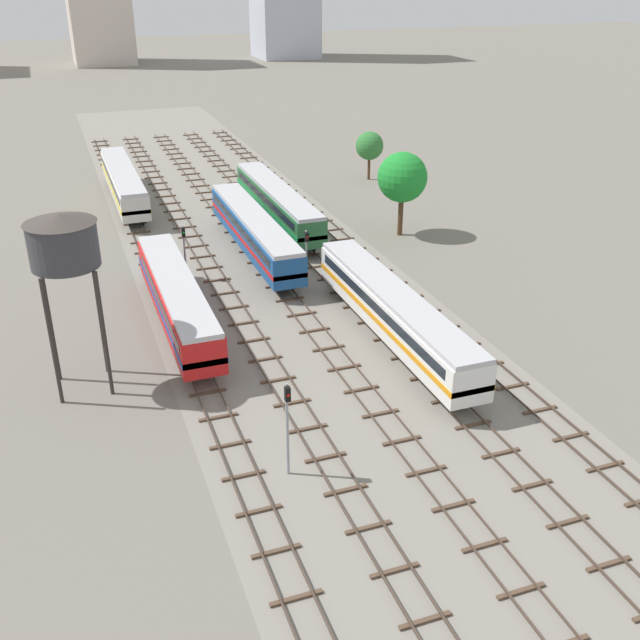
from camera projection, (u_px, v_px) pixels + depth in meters
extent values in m
plane|color=slate|center=(277.00, 284.00, 63.14)|extent=(480.00, 480.00, 0.00)
cube|color=gray|center=(277.00, 284.00, 63.14)|extent=(22.79, 176.00, 0.01)
cube|color=#47382D|center=(157.00, 294.00, 60.78)|extent=(0.07, 126.00, 0.15)
cube|color=#47382D|center=(174.00, 292.00, 61.22)|extent=(0.07, 126.00, 0.15)
cube|color=brown|center=(296.00, 598.00, 31.92)|extent=(2.40, 0.22, 0.14)
cube|color=brown|center=(276.00, 551.00, 34.45)|extent=(2.40, 0.22, 0.14)
cube|color=brown|center=(259.00, 511.00, 36.99)|extent=(2.40, 0.22, 0.14)
cube|color=brown|center=(244.00, 476.00, 39.52)|extent=(2.40, 0.22, 0.14)
cube|color=brown|center=(230.00, 445.00, 42.05)|extent=(2.40, 0.22, 0.14)
cube|color=brown|center=(218.00, 417.00, 44.59)|extent=(2.40, 0.22, 0.14)
cube|color=brown|center=(208.00, 393.00, 47.12)|extent=(2.40, 0.22, 0.14)
cube|color=brown|center=(198.00, 371.00, 49.66)|extent=(2.40, 0.22, 0.14)
cube|color=brown|center=(190.00, 351.00, 52.19)|extent=(2.40, 0.22, 0.14)
cube|color=brown|center=(182.00, 333.00, 54.73)|extent=(2.40, 0.22, 0.14)
cube|color=brown|center=(175.00, 316.00, 57.26)|extent=(2.40, 0.22, 0.14)
cube|color=brown|center=(168.00, 301.00, 59.79)|extent=(2.40, 0.22, 0.14)
cube|color=brown|center=(162.00, 288.00, 62.33)|extent=(2.40, 0.22, 0.14)
cube|color=brown|center=(157.00, 275.00, 64.86)|extent=(2.40, 0.22, 0.14)
cube|color=brown|center=(152.00, 263.00, 67.40)|extent=(2.40, 0.22, 0.14)
cube|color=brown|center=(147.00, 252.00, 69.93)|extent=(2.40, 0.22, 0.14)
cube|color=brown|center=(143.00, 242.00, 72.47)|extent=(2.40, 0.22, 0.14)
cube|color=brown|center=(139.00, 233.00, 75.00)|extent=(2.40, 0.22, 0.14)
cube|color=brown|center=(135.00, 224.00, 77.53)|extent=(2.40, 0.22, 0.14)
cube|color=brown|center=(131.00, 215.00, 80.07)|extent=(2.40, 0.22, 0.14)
cube|color=brown|center=(128.00, 208.00, 82.60)|extent=(2.40, 0.22, 0.14)
cube|color=brown|center=(125.00, 200.00, 85.14)|extent=(2.40, 0.22, 0.14)
cube|color=brown|center=(122.00, 193.00, 87.67)|extent=(2.40, 0.22, 0.14)
cube|color=brown|center=(119.00, 187.00, 90.21)|extent=(2.40, 0.22, 0.14)
cube|color=brown|center=(116.00, 181.00, 92.74)|extent=(2.40, 0.22, 0.14)
cube|color=brown|center=(114.00, 175.00, 95.27)|extent=(2.40, 0.22, 0.14)
cube|color=brown|center=(112.00, 169.00, 97.81)|extent=(2.40, 0.22, 0.14)
cube|color=brown|center=(109.00, 164.00, 100.34)|extent=(2.40, 0.22, 0.14)
cube|color=brown|center=(107.00, 159.00, 102.88)|extent=(2.40, 0.22, 0.14)
cube|color=brown|center=(105.00, 154.00, 105.41)|extent=(2.40, 0.22, 0.14)
cube|color=brown|center=(103.00, 150.00, 107.95)|extent=(2.40, 0.22, 0.14)
cube|color=brown|center=(101.00, 146.00, 110.48)|extent=(2.40, 0.22, 0.14)
cube|color=brown|center=(100.00, 141.00, 113.01)|extent=(2.40, 0.22, 0.14)
cube|color=#47382D|center=(212.00, 286.00, 62.22)|extent=(0.07, 126.00, 0.15)
cube|color=#47382D|center=(229.00, 284.00, 62.66)|extent=(0.07, 126.00, 0.15)
cube|color=brown|center=(425.00, 620.00, 30.83)|extent=(2.40, 0.22, 0.14)
cube|color=brown|center=(395.00, 570.00, 33.36)|extent=(2.40, 0.22, 0.14)
cube|color=brown|center=(368.00, 527.00, 35.90)|extent=(2.40, 0.22, 0.14)
cube|color=brown|center=(345.00, 490.00, 38.43)|extent=(2.40, 0.22, 0.14)
cube|color=brown|center=(325.00, 457.00, 40.97)|extent=(2.40, 0.22, 0.14)
cube|color=brown|center=(308.00, 429.00, 43.50)|extent=(2.40, 0.22, 0.14)
cube|color=brown|center=(292.00, 403.00, 46.03)|extent=(2.40, 0.22, 0.14)
cube|color=brown|center=(278.00, 380.00, 48.57)|extent=(2.40, 0.22, 0.14)
cube|color=brown|center=(265.00, 359.00, 51.10)|extent=(2.40, 0.22, 0.14)
cube|color=brown|center=(254.00, 340.00, 53.64)|extent=(2.40, 0.22, 0.14)
cube|color=brown|center=(243.00, 323.00, 56.17)|extent=(2.40, 0.22, 0.14)
cube|color=brown|center=(234.00, 308.00, 58.70)|extent=(2.40, 0.22, 0.14)
cube|color=brown|center=(225.00, 293.00, 61.24)|extent=(2.40, 0.22, 0.14)
cube|color=brown|center=(217.00, 280.00, 63.77)|extent=(2.40, 0.22, 0.14)
cube|color=brown|center=(210.00, 268.00, 66.31)|extent=(2.40, 0.22, 0.14)
cube|color=brown|center=(203.00, 257.00, 68.84)|extent=(2.40, 0.22, 0.14)
cube|color=brown|center=(196.00, 246.00, 71.38)|extent=(2.40, 0.22, 0.14)
cube|color=brown|center=(190.00, 237.00, 73.91)|extent=(2.40, 0.22, 0.14)
cube|color=brown|center=(185.00, 227.00, 76.44)|extent=(2.40, 0.22, 0.14)
cube|color=brown|center=(179.00, 219.00, 78.98)|extent=(2.40, 0.22, 0.14)
cube|color=brown|center=(175.00, 211.00, 81.51)|extent=(2.40, 0.22, 0.14)
cube|color=brown|center=(170.00, 203.00, 84.05)|extent=(2.40, 0.22, 0.14)
cube|color=brown|center=(166.00, 196.00, 86.58)|extent=(2.40, 0.22, 0.14)
cube|color=brown|center=(162.00, 190.00, 89.12)|extent=(2.40, 0.22, 0.14)
cube|color=brown|center=(158.00, 183.00, 91.65)|extent=(2.40, 0.22, 0.14)
cube|color=brown|center=(154.00, 177.00, 94.18)|extent=(2.40, 0.22, 0.14)
cube|color=brown|center=(151.00, 172.00, 96.72)|extent=(2.40, 0.22, 0.14)
cube|color=brown|center=(147.00, 166.00, 99.25)|extent=(2.40, 0.22, 0.14)
cube|color=brown|center=(144.00, 161.00, 101.79)|extent=(2.40, 0.22, 0.14)
cube|color=brown|center=(141.00, 156.00, 104.32)|extent=(2.40, 0.22, 0.14)
cube|color=brown|center=(138.00, 152.00, 106.86)|extent=(2.40, 0.22, 0.14)
cube|color=brown|center=(136.00, 147.00, 109.39)|extent=(2.40, 0.22, 0.14)
cube|color=brown|center=(133.00, 143.00, 111.92)|extent=(2.40, 0.22, 0.14)
cube|color=brown|center=(131.00, 139.00, 114.46)|extent=(2.40, 0.22, 0.14)
cube|color=#47382D|center=(266.00, 279.00, 63.67)|extent=(0.07, 126.00, 0.15)
cube|color=#47382D|center=(282.00, 277.00, 64.11)|extent=(0.07, 126.00, 0.15)
cube|color=brown|center=(521.00, 591.00, 32.27)|extent=(2.40, 0.22, 0.14)
cube|color=brown|center=(485.00, 545.00, 34.81)|extent=(2.40, 0.22, 0.14)
cube|color=brown|center=(453.00, 506.00, 37.34)|extent=(2.40, 0.22, 0.14)
cube|color=brown|center=(426.00, 471.00, 39.88)|extent=(2.40, 0.22, 0.14)
cube|color=brown|center=(402.00, 441.00, 42.41)|extent=(2.40, 0.22, 0.14)
cube|color=brown|center=(380.00, 414.00, 44.94)|extent=(2.40, 0.22, 0.14)
cube|color=brown|center=(361.00, 389.00, 47.48)|extent=(2.40, 0.22, 0.14)
cube|color=brown|center=(344.00, 368.00, 50.01)|extent=(2.40, 0.22, 0.14)
cube|color=brown|center=(329.00, 348.00, 52.55)|extent=(2.40, 0.22, 0.14)
cube|color=brown|center=(314.00, 330.00, 55.08)|extent=(2.40, 0.22, 0.14)
cube|color=brown|center=(302.00, 314.00, 57.62)|extent=(2.40, 0.22, 0.14)
cube|color=brown|center=(290.00, 299.00, 60.15)|extent=(2.40, 0.22, 0.14)
cube|color=brown|center=(279.00, 286.00, 62.68)|extent=(2.40, 0.22, 0.14)
cube|color=brown|center=(269.00, 273.00, 65.22)|extent=(2.40, 0.22, 0.14)
cube|color=brown|center=(260.00, 262.00, 67.75)|extent=(2.40, 0.22, 0.14)
cube|color=brown|center=(251.00, 251.00, 70.29)|extent=(2.40, 0.22, 0.14)
cube|color=brown|center=(243.00, 241.00, 72.82)|extent=(2.40, 0.22, 0.14)
cube|color=brown|center=(236.00, 231.00, 75.36)|extent=(2.40, 0.22, 0.14)
cube|color=brown|center=(229.00, 223.00, 77.89)|extent=(2.40, 0.22, 0.14)
cube|color=brown|center=(222.00, 214.00, 80.42)|extent=(2.40, 0.22, 0.14)
cube|color=brown|center=(216.00, 207.00, 82.96)|extent=(2.40, 0.22, 0.14)
cube|color=brown|center=(210.00, 199.00, 85.49)|extent=(2.40, 0.22, 0.14)
cube|color=brown|center=(205.00, 192.00, 88.03)|extent=(2.40, 0.22, 0.14)
cube|color=brown|center=(200.00, 186.00, 90.56)|extent=(2.40, 0.22, 0.14)
cube|color=brown|center=(195.00, 180.00, 93.10)|extent=(2.40, 0.22, 0.14)
cube|color=brown|center=(190.00, 174.00, 95.63)|extent=(2.40, 0.22, 0.14)
cube|color=brown|center=(186.00, 169.00, 98.16)|extent=(2.40, 0.22, 0.14)
cube|color=brown|center=(182.00, 163.00, 100.70)|extent=(2.40, 0.22, 0.14)
cube|color=brown|center=(178.00, 159.00, 103.23)|extent=(2.40, 0.22, 0.14)
cube|color=brown|center=(174.00, 154.00, 105.77)|extent=(2.40, 0.22, 0.14)
cube|color=brown|center=(171.00, 149.00, 108.30)|extent=(2.40, 0.22, 0.14)
cube|color=brown|center=(167.00, 145.00, 110.84)|extent=(2.40, 0.22, 0.14)
cube|color=brown|center=(164.00, 141.00, 113.37)|extent=(2.40, 0.22, 0.14)
cube|color=brown|center=(161.00, 137.00, 115.90)|extent=(2.40, 0.22, 0.14)
cube|color=#47382D|center=(317.00, 272.00, 65.11)|extent=(0.07, 126.00, 0.15)
cube|color=#47382D|center=(332.00, 270.00, 65.55)|extent=(0.07, 126.00, 0.15)
cube|color=brown|center=(609.00, 564.00, 33.72)|extent=(2.40, 0.22, 0.14)
cube|color=brown|center=(568.00, 522.00, 36.25)|extent=(2.40, 0.22, 0.14)
cube|color=brown|center=(532.00, 485.00, 38.79)|extent=(2.40, 0.22, 0.14)
cube|color=brown|center=(501.00, 453.00, 41.32)|extent=(2.40, 0.22, 0.14)
cube|color=brown|center=(473.00, 425.00, 43.85)|extent=(2.40, 0.22, 0.14)
cube|color=brown|center=(448.00, 400.00, 46.39)|extent=(2.40, 0.22, 0.14)
cube|color=brown|center=(426.00, 377.00, 48.92)|extent=(2.40, 0.22, 0.14)
cube|color=brown|center=(406.00, 356.00, 51.46)|extent=(2.40, 0.22, 0.14)
cube|color=brown|center=(388.00, 338.00, 53.99)|extent=(2.40, 0.22, 0.14)
cube|color=brown|center=(372.00, 321.00, 56.53)|extent=(2.40, 0.22, 0.14)
cube|color=brown|center=(357.00, 306.00, 59.06)|extent=(2.40, 0.22, 0.14)
cube|color=brown|center=(343.00, 291.00, 61.59)|extent=(2.40, 0.22, 0.14)
cube|color=brown|center=(331.00, 278.00, 64.13)|extent=(2.40, 0.22, 0.14)
cube|color=brown|center=(319.00, 266.00, 66.66)|extent=(2.40, 0.22, 0.14)
cube|color=brown|center=(308.00, 255.00, 69.20)|extent=(2.40, 0.22, 0.14)
cube|color=brown|center=(298.00, 245.00, 71.73)|extent=(2.40, 0.22, 0.14)
cube|color=brown|center=(288.00, 235.00, 74.27)|extent=(2.40, 0.22, 0.14)
cube|color=brown|center=(280.00, 226.00, 76.80)|extent=(2.40, 0.22, 0.14)
cube|color=brown|center=(271.00, 218.00, 79.33)|extent=(2.40, 0.22, 0.14)
cube|color=brown|center=(264.00, 210.00, 81.87)|extent=(2.40, 0.22, 0.14)
cube|color=brown|center=(256.00, 202.00, 84.40)|extent=(2.40, 0.22, 0.14)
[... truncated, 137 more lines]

